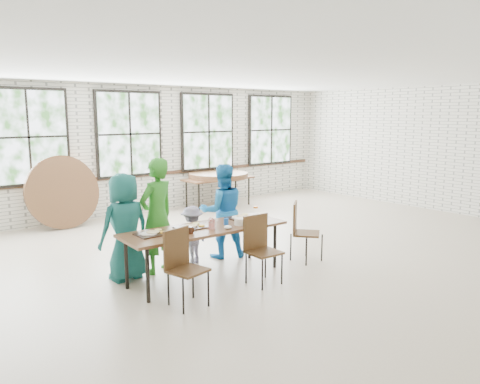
# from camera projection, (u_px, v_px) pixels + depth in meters

# --- Properties ---
(room) EXTENTS (12.00, 12.00, 12.00)m
(room) POSITION_uv_depth(u_px,v_px,m) (130.00, 136.00, 10.73)
(room) COLOR #C2B49A
(room) RESTS_ON ground
(dining_table) EXTENTS (2.43, 0.91, 0.74)m
(dining_table) POSITION_uv_depth(u_px,v_px,m) (205.00, 231.00, 6.64)
(dining_table) COLOR brown
(dining_table) RESTS_ON ground
(chair_near_left) EXTENTS (0.50, 0.49, 0.95)m
(chair_near_left) POSITION_uv_depth(u_px,v_px,m) (182.00, 261.00, 5.72)
(chair_near_left) COLOR #472E17
(chair_near_left) RESTS_ON ground
(chair_near_right) EXTENTS (0.43, 0.42, 0.95)m
(chair_near_right) POSITION_uv_depth(u_px,v_px,m) (260.00, 243.00, 6.48)
(chair_near_right) COLOR #472E17
(chair_near_right) RESTS_ON ground
(chair_spare) EXTENTS (0.58, 0.58, 0.95)m
(chair_spare) POSITION_uv_depth(u_px,v_px,m) (301.00, 227.00, 7.45)
(chair_spare) COLOR #472E17
(chair_spare) RESTS_ON ground
(adult_teal) EXTENTS (0.79, 0.55, 1.53)m
(adult_teal) POSITION_uv_depth(u_px,v_px,m) (125.00, 227.00, 6.56)
(adult_teal) COLOR #1B665E
(adult_teal) RESTS_ON ground
(adult_green) EXTENTS (0.71, 0.56, 1.71)m
(adult_green) POSITION_uv_depth(u_px,v_px,m) (157.00, 216.00, 6.86)
(adult_green) COLOR #2A7C21
(adult_green) RESTS_ON ground
(toddler) EXTENTS (0.67, 0.49, 0.92)m
(toddler) POSITION_uv_depth(u_px,v_px,m) (192.00, 235.00, 7.30)
(toddler) COLOR #201543
(toddler) RESTS_ON ground
(adult_blue) EXTENTS (0.91, 0.82, 1.54)m
(adult_blue) POSITION_uv_depth(u_px,v_px,m) (222.00, 211.00, 7.62)
(adult_blue) COLOR #1B75C2
(adult_blue) RESTS_ON ground
(storage_table) EXTENTS (1.80, 0.76, 0.74)m
(storage_table) POSITION_uv_depth(u_px,v_px,m) (218.00, 180.00, 11.80)
(storage_table) COLOR brown
(storage_table) RESTS_ON ground
(tabletop_clutter) EXTENTS (2.00, 0.63, 0.11)m
(tabletop_clutter) POSITION_uv_depth(u_px,v_px,m) (212.00, 225.00, 6.68)
(tabletop_clutter) COLOR black
(tabletop_clutter) RESTS_ON dining_table
(round_tops_stacked) EXTENTS (1.50, 1.50, 0.13)m
(round_tops_stacked) POSITION_uv_depth(u_px,v_px,m) (218.00, 175.00, 11.78)
(round_tops_stacked) COLOR brown
(round_tops_stacked) RESTS_ON storage_table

